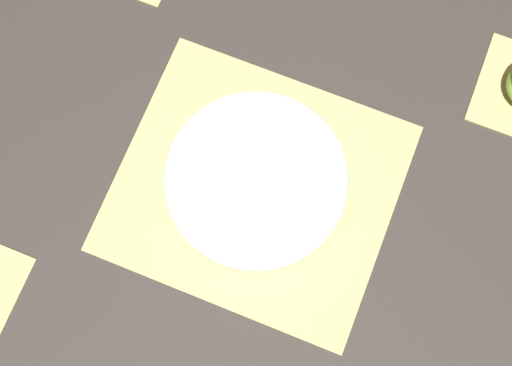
{
  "coord_description": "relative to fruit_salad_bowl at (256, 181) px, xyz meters",
  "views": [
    {
      "loc": [
        0.1,
        -0.25,
        1.03
      ],
      "look_at": [
        0.0,
        0.0,
        0.03
      ],
      "focal_mm": 50.0,
      "sensor_mm": 36.0,
      "label": 1
    }
  ],
  "objects": [
    {
      "name": "ground_plane",
      "position": [
        -0.0,
        -0.0,
        -0.04
      ],
      "size": [
        6.0,
        6.0,
        0.0
      ],
      "primitive_type": "plane",
      "color": "#2D2823"
    },
    {
      "name": "fruit_salad_bowl",
      "position": [
        0.0,
        0.0,
        0.0
      ],
      "size": [
        0.27,
        0.27,
        0.06
      ],
      "color": "silver",
      "rests_on": "bamboo_mat_center"
    },
    {
      "name": "bamboo_mat_center",
      "position": [
        -0.0,
        -0.0,
        -0.03
      ],
      "size": [
        0.4,
        0.37,
        0.01
      ],
      "color": "tan",
      "rests_on": "ground_plane"
    }
  ]
}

